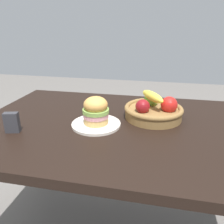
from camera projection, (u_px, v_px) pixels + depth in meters
dining_table at (122, 142)px, 1.09m from camera, size 1.40×0.90×0.75m
plate at (96, 124)px, 1.03m from camera, size 0.23×0.23×0.01m
sandwich at (96, 110)px, 1.01m from camera, size 0.12×0.12×0.13m
fruit_basket at (154, 109)px, 1.10m from camera, size 0.29×0.29×0.14m
napkin_holder at (12, 123)px, 0.96m from camera, size 0.07×0.04×0.09m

